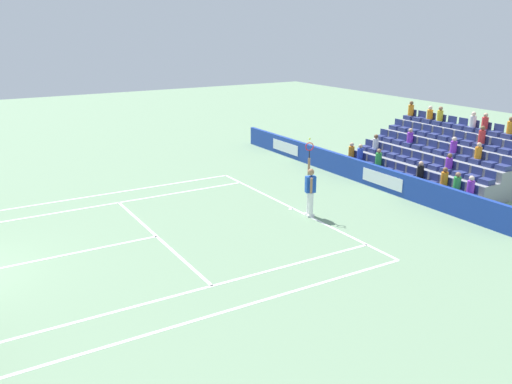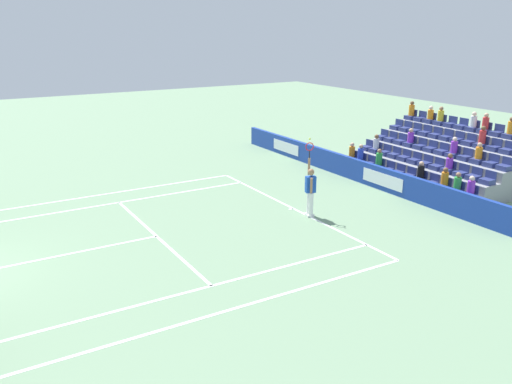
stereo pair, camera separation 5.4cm
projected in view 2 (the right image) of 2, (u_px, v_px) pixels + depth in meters
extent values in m
cube|color=white|center=(293.00, 208.00, 20.36)|extent=(10.97, 0.10, 0.01)
cube|color=white|center=(157.00, 236.00, 17.68)|extent=(8.23, 0.10, 0.01)
cube|color=white|center=(56.00, 257.00, 16.12)|extent=(0.10, 6.40, 0.01)
cube|color=white|center=(108.00, 204.00, 20.83)|extent=(0.10, 11.89, 0.01)
cube|color=white|center=(196.00, 290.00, 14.08)|extent=(0.10, 11.89, 0.01)
cube|color=white|center=(98.00, 195.00, 21.96)|extent=(0.10, 11.89, 0.01)
cube|color=white|center=(220.00, 313.00, 12.96)|extent=(0.10, 11.89, 0.01)
cube|color=white|center=(291.00, 209.00, 20.31)|extent=(0.10, 0.20, 0.01)
cube|color=#193899|center=(384.00, 179.00, 22.47)|extent=(21.85, 0.20, 0.98)
cube|color=white|center=(382.00, 180.00, 22.42)|extent=(2.33, 0.01, 0.55)
cube|color=white|center=(286.00, 147.00, 28.39)|extent=(2.33, 0.01, 0.55)
cylinder|color=white|center=(311.00, 205.00, 19.35)|extent=(0.16, 0.16, 0.90)
cylinder|color=white|center=(309.00, 203.00, 19.57)|extent=(0.16, 0.16, 0.90)
cube|color=white|center=(311.00, 216.00, 19.47)|extent=(0.19, 0.28, 0.08)
cube|color=white|center=(309.00, 214.00, 19.69)|extent=(0.19, 0.28, 0.08)
cube|color=#1947B2|center=(311.00, 184.00, 19.24)|extent=(0.31, 0.41, 0.60)
sphere|color=#9E7251|center=(311.00, 172.00, 19.10)|extent=(0.24, 0.24, 0.24)
cylinder|color=#9E7251|center=(309.00, 166.00, 19.26)|extent=(0.09, 0.09, 0.62)
cylinder|color=#9E7251|center=(311.00, 186.00, 19.01)|extent=(0.09, 0.09, 0.56)
cylinder|color=black|center=(309.00, 154.00, 19.12)|extent=(0.04, 0.04, 0.28)
torus|color=red|center=(310.00, 147.00, 19.04)|extent=(0.12, 0.31, 0.31)
sphere|color=#D1E533|center=(310.00, 139.00, 18.96)|extent=(0.07, 0.07, 0.07)
cube|color=gray|center=(402.00, 182.00, 23.08)|extent=(7.44, 0.95, 0.42)
cube|color=navy|center=(469.00, 196.00, 20.19)|extent=(0.48, 0.44, 0.20)
cube|color=navy|center=(473.00, 189.00, 20.21)|extent=(0.48, 0.04, 0.30)
cube|color=navy|center=(456.00, 192.00, 20.70)|extent=(0.48, 0.44, 0.20)
cube|color=navy|center=(460.00, 185.00, 20.72)|extent=(0.48, 0.04, 0.30)
cube|color=navy|center=(443.00, 188.00, 21.21)|extent=(0.48, 0.44, 0.20)
cube|color=navy|center=(447.00, 181.00, 21.23)|extent=(0.48, 0.04, 0.30)
cube|color=navy|center=(431.00, 184.00, 21.71)|extent=(0.48, 0.44, 0.20)
cube|color=navy|center=(435.00, 177.00, 21.74)|extent=(0.48, 0.04, 0.30)
cube|color=navy|center=(419.00, 180.00, 22.22)|extent=(0.48, 0.44, 0.20)
cube|color=navy|center=(423.00, 174.00, 22.25)|extent=(0.48, 0.04, 0.30)
cube|color=navy|center=(408.00, 177.00, 22.73)|extent=(0.48, 0.44, 0.20)
cube|color=navy|center=(412.00, 170.00, 22.75)|extent=(0.48, 0.04, 0.30)
cube|color=navy|center=(397.00, 173.00, 23.24)|extent=(0.48, 0.44, 0.20)
cube|color=navy|center=(401.00, 167.00, 23.26)|extent=(0.48, 0.04, 0.30)
cube|color=navy|center=(387.00, 170.00, 23.75)|extent=(0.48, 0.44, 0.20)
cube|color=navy|center=(391.00, 164.00, 23.77)|extent=(0.48, 0.04, 0.30)
cube|color=navy|center=(378.00, 167.00, 24.26)|extent=(0.48, 0.44, 0.20)
cube|color=navy|center=(381.00, 161.00, 24.28)|extent=(0.48, 0.04, 0.30)
cube|color=navy|center=(368.00, 164.00, 24.77)|extent=(0.48, 0.44, 0.20)
cube|color=navy|center=(372.00, 159.00, 24.79)|extent=(0.48, 0.04, 0.30)
cube|color=navy|center=(359.00, 161.00, 25.28)|extent=(0.48, 0.44, 0.20)
cube|color=navy|center=(363.00, 156.00, 25.30)|extent=(0.48, 0.04, 0.30)
cube|color=navy|center=(351.00, 159.00, 25.78)|extent=(0.48, 0.44, 0.20)
cube|color=navy|center=(354.00, 153.00, 25.81)|extent=(0.48, 0.04, 0.30)
cube|color=gray|center=(418.00, 174.00, 23.48)|extent=(7.44, 0.95, 0.84)
cube|color=navy|center=(487.00, 181.00, 20.53)|extent=(0.48, 0.44, 0.20)
cube|color=navy|center=(491.00, 174.00, 20.55)|extent=(0.48, 0.04, 0.30)
cube|color=navy|center=(473.00, 178.00, 21.03)|extent=(0.48, 0.44, 0.20)
cube|color=navy|center=(477.00, 171.00, 21.06)|extent=(0.48, 0.04, 0.30)
cube|color=navy|center=(460.00, 174.00, 21.54)|extent=(0.48, 0.44, 0.20)
cube|color=navy|center=(464.00, 167.00, 21.57)|extent=(0.48, 0.04, 0.30)
cube|color=navy|center=(448.00, 171.00, 22.05)|extent=(0.48, 0.44, 0.20)
cube|color=navy|center=(452.00, 164.00, 22.08)|extent=(0.48, 0.04, 0.30)
cube|color=navy|center=(436.00, 167.00, 22.56)|extent=(0.48, 0.44, 0.20)
cube|color=navy|center=(440.00, 161.00, 22.58)|extent=(0.48, 0.04, 0.30)
cube|color=navy|center=(425.00, 164.00, 23.07)|extent=(0.48, 0.44, 0.20)
cube|color=navy|center=(429.00, 158.00, 23.09)|extent=(0.48, 0.04, 0.30)
cube|color=navy|center=(414.00, 161.00, 23.58)|extent=(0.48, 0.44, 0.20)
cube|color=navy|center=(418.00, 155.00, 23.60)|extent=(0.48, 0.04, 0.30)
cube|color=navy|center=(404.00, 158.00, 24.09)|extent=(0.48, 0.44, 0.20)
cube|color=navy|center=(407.00, 153.00, 24.11)|extent=(0.48, 0.04, 0.30)
cube|color=navy|center=(394.00, 156.00, 24.60)|extent=(0.48, 0.44, 0.20)
cube|color=navy|center=(397.00, 150.00, 24.62)|extent=(0.48, 0.04, 0.30)
cube|color=navy|center=(384.00, 153.00, 25.11)|extent=(0.48, 0.44, 0.20)
cube|color=navy|center=(388.00, 147.00, 25.13)|extent=(0.48, 0.04, 0.30)
cube|color=navy|center=(375.00, 151.00, 25.61)|extent=(0.48, 0.44, 0.20)
cube|color=navy|center=(378.00, 145.00, 25.64)|extent=(0.48, 0.04, 0.30)
cube|color=navy|center=(366.00, 148.00, 26.12)|extent=(0.48, 0.44, 0.20)
cube|color=navy|center=(370.00, 143.00, 26.15)|extent=(0.48, 0.04, 0.30)
cube|color=gray|center=(434.00, 167.00, 23.88)|extent=(7.44, 0.95, 1.26)
cube|color=navy|center=(504.00, 168.00, 20.86)|extent=(0.48, 0.44, 0.20)
cube|color=navy|center=(508.00, 161.00, 20.89)|extent=(0.48, 0.04, 0.30)
cube|color=navy|center=(490.00, 164.00, 21.37)|extent=(0.48, 0.44, 0.20)
cube|color=navy|center=(494.00, 158.00, 21.40)|extent=(0.48, 0.04, 0.30)
cube|color=navy|center=(477.00, 161.00, 21.88)|extent=(0.48, 0.44, 0.20)
cube|color=navy|center=(481.00, 155.00, 21.91)|extent=(0.48, 0.04, 0.30)
cube|color=navy|center=(464.00, 158.00, 22.39)|extent=(0.48, 0.44, 0.20)
cube|color=navy|center=(468.00, 152.00, 22.41)|extent=(0.48, 0.04, 0.30)
cube|color=navy|center=(452.00, 155.00, 22.90)|extent=(0.48, 0.44, 0.20)
cube|color=navy|center=(456.00, 149.00, 22.92)|extent=(0.48, 0.04, 0.30)
cube|color=navy|center=(441.00, 152.00, 23.41)|extent=(0.48, 0.44, 0.20)
cube|color=navy|center=(445.00, 146.00, 23.43)|extent=(0.48, 0.04, 0.30)
cube|color=navy|center=(430.00, 150.00, 23.92)|extent=(0.48, 0.44, 0.20)
cube|color=navy|center=(434.00, 144.00, 23.94)|extent=(0.48, 0.04, 0.30)
cube|color=navy|center=(419.00, 147.00, 24.43)|extent=(0.48, 0.44, 0.20)
cube|color=navy|center=(423.00, 141.00, 24.45)|extent=(0.48, 0.04, 0.30)
cube|color=navy|center=(409.00, 145.00, 24.94)|extent=(0.48, 0.44, 0.20)
cube|color=navy|center=(413.00, 139.00, 24.96)|extent=(0.48, 0.04, 0.30)
cube|color=navy|center=(400.00, 142.00, 25.44)|extent=(0.48, 0.44, 0.20)
cube|color=navy|center=(403.00, 137.00, 25.47)|extent=(0.48, 0.04, 0.30)
cube|color=navy|center=(390.00, 140.00, 25.95)|extent=(0.48, 0.44, 0.20)
cube|color=navy|center=(394.00, 134.00, 25.98)|extent=(0.48, 0.04, 0.30)
cube|color=navy|center=(381.00, 138.00, 26.46)|extent=(0.48, 0.44, 0.20)
cube|color=navy|center=(385.00, 132.00, 26.48)|extent=(0.48, 0.04, 0.30)
cube|color=gray|center=(449.00, 160.00, 24.28)|extent=(7.44, 0.95, 1.68)
cube|color=navy|center=(507.00, 151.00, 21.71)|extent=(0.48, 0.44, 0.20)
cube|color=navy|center=(511.00, 145.00, 21.74)|extent=(0.48, 0.04, 0.30)
cube|color=navy|center=(493.00, 148.00, 22.22)|extent=(0.48, 0.44, 0.20)
cube|color=navy|center=(497.00, 142.00, 22.24)|extent=(0.48, 0.04, 0.30)
cube|color=navy|center=(480.00, 146.00, 22.73)|extent=(0.48, 0.44, 0.20)
cube|color=navy|center=(484.00, 139.00, 22.75)|extent=(0.48, 0.04, 0.30)
cube|color=navy|center=(468.00, 143.00, 23.24)|extent=(0.48, 0.44, 0.20)
cube|color=navy|center=(472.00, 137.00, 23.26)|extent=(0.48, 0.04, 0.30)
cube|color=navy|center=(457.00, 141.00, 23.75)|extent=(0.48, 0.44, 0.20)
cube|color=navy|center=(460.00, 135.00, 23.77)|extent=(0.48, 0.04, 0.30)
cube|color=navy|center=(445.00, 138.00, 24.26)|extent=(0.48, 0.44, 0.20)
cube|color=navy|center=(449.00, 132.00, 24.28)|extent=(0.48, 0.04, 0.30)
cube|color=navy|center=(435.00, 136.00, 24.76)|extent=(0.48, 0.44, 0.20)
cube|color=navy|center=(438.00, 130.00, 24.79)|extent=(0.48, 0.04, 0.30)
cube|color=navy|center=(424.00, 134.00, 25.27)|extent=(0.48, 0.44, 0.20)
cube|color=navy|center=(428.00, 128.00, 25.30)|extent=(0.48, 0.04, 0.30)
cube|color=navy|center=(415.00, 132.00, 25.78)|extent=(0.48, 0.44, 0.20)
cube|color=navy|center=(418.00, 126.00, 25.81)|extent=(0.48, 0.04, 0.30)
cube|color=navy|center=(405.00, 129.00, 26.29)|extent=(0.48, 0.44, 0.20)
cube|color=navy|center=(408.00, 124.00, 26.31)|extent=(0.48, 0.04, 0.30)
cube|color=navy|center=(396.00, 127.00, 26.80)|extent=(0.48, 0.44, 0.20)
cube|color=navy|center=(399.00, 122.00, 26.82)|extent=(0.48, 0.04, 0.30)
cube|color=gray|center=(463.00, 153.00, 24.68)|extent=(7.44, 0.95, 2.10)
cube|color=navy|center=(509.00, 136.00, 22.56)|extent=(0.48, 0.44, 0.20)
cube|color=navy|center=(496.00, 134.00, 23.07)|extent=(0.48, 0.44, 0.20)
cube|color=navy|center=(500.00, 128.00, 23.09)|extent=(0.48, 0.04, 0.30)
cube|color=navy|center=(484.00, 131.00, 23.58)|extent=(0.48, 0.44, 0.20)
cube|color=navy|center=(487.00, 125.00, 23.60)|extent=(0.48, 0.04, 0.30)
cube|color=navy|center=(472.00, 129.00, 24.09)|extent=(0.48, 0.44, 0.20)
cube|color=navy|center=(475.00, 123.00, 24.11)|extent=(0.48, 0.04, 0.30)
cube|color=navy|center=(461.00, 127.00, 24.59)|extent=(0.48, 0.44, 0.20)
cube|color=navy|center=(464.00, 121.00, 24.62)|extent=(0.48, 0.04, 0.30)
cube|color=navy|center=(450.00, 125.00, 25.10)|extent=(0.48, 0.44, 0.20)
cube|color=navy|center=(453.00, 119.00, 25.13)|extent=(0.48, 0.04, 0.30)
cube|color=navy|center=(439.00, 123.00, 25.61)|extent=(0.48, 0.44, 0.20)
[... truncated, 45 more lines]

